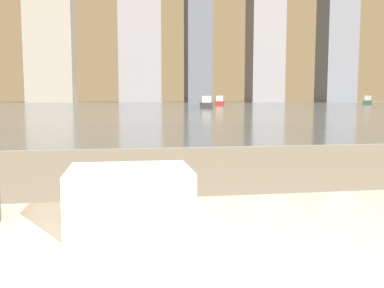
# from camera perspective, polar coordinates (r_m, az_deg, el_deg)

# --- Properties ---
(towel_stack) EXTENTS (0.25, 0.19, 0.12)m
(towel_stack) POSITION_cam_1_polar(r_m,az_deg,el_deg) (0.89, -8.31, -7.00)
(towel_stack) COLOR white
(towel_stack) RESTS_ON bathtub
(harbor_water) EXTENTS (180.00, 110.00, 0.01)m
(harbor_water) POSITION_cam_1_polar(r_m,az_deg,el_deg) (62.13, -9.19, 5.15)
(harbor_water) COLOR slate
(harbor_water) RESTS_ON ground_plane
(harbor_boat_0) EXTENTS (3.07, 3.76, 1.38)m
(harbor_boat_0) POSITION_cam_1_polar(r_m,az_deg,el_deg) (70.72, 22.37, 5.27)
(harbor_boat_0) COLOR #335647
(harbor_boat_0) RESTS_ON harbor_water
(harbor_boat_1) EXTENTS (1.77, 3.13, 1.11)m
(harbor_boat_1) POSITION_cam_1_polar(r_m,az_deg,el_deg) (39.11, 1.99, 5.36)
(harbor_boat_1) COLOR #2D2D33
(harbor_boat_1) RESTS_ON harbor_water
(harbor_boat_2) EXTENTS (1.81, 3.51, 1.26)m
(harbor_boat_2) POSITION_cam_1_polar(r_m,az_deg,el_deg) (54.56, 3.68, 5.58)
(harbor_boat_2) COLOR maroon
(harbor_boat_2) RESTS_ON harbor_water
(skyline_tower_2) EXTENTS (11.19, 9.16, 53.39)m
(skyline_tower_2) POSITION_cam_1_polar(r_m,az_deg,el_deg) (121.03, -7.16, 18.28)
(skyline_tower_2) COLOR slate
(skyline_tower_2) RESTS_ON ground_plane
(skyline_tower_4) EXTENTS (9.34, 8.10, 35.06)m
(skyline_tower_4) POSITION_cam_1_polar(r_m,az_deg,el_deg) (125.99, 9.73, 13.52)
(skyline_tower_4) COLOR slate
(skyline_tower_4) RESTS_ON ground_plane
(skyline_tower_5) EXTENTS (9.30, 8.34, 46.60)m
(skyline_tower_5) POSITION_cam_1_polar(r_m,az_deg,el_deg) (135.43, 18.84, 15.22)
(skyline_tower_5) COLOR slate
(skyline_tower_5) RESTS_ON ground_plane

